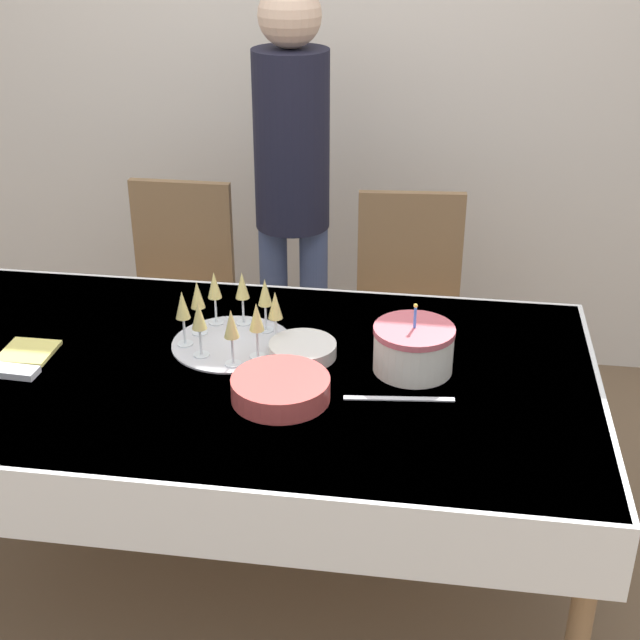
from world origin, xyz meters
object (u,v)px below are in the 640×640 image
at_px(dining_chair_far_right, 408,311).
at_px(person_standing, 292,173).
at_px(champagne_tray, 230,318).
at_px(plate_stack_main, 281,389).
at_px(dining_chair_far_left, 179,296).
at_px(plate_stack_dessert, 303,350).
at_px(birthday_cake, 413,349).

distance_m(dining_chair_far_right, person_standing, 0.68).
bearing_deg(dining_chair_far_right, champagne_tray, -123.51).
xyz_separation_m(plate_stack_main, person_standing, (-0.17, 1.14, 0.24)).
bearing_deg(plate_stack_main, dining_chair_far_left, 120.40).
xyz_separation_m(plate_stack_main, plate_stack_dessert, (0.02, 0.24, -0.01)).
xyz_separation_m(dining_chair_far_right, birthday_cake, (0.05, -0.83, 0.29)).
bearing_deg(person_standing, plate_stack_dessert, -78.19).
distance_m(dining_chair_far_right, birthday_cake, 0.88).
bearing_deg(dining_chair_far_right, dining_chair_far_left, 179.98).
xyz_separation_m(dining_chair_far_left, plate_stack_main, (0.61, -1.04, 0.25)).
xyz_separation_m(birthday_cake, person_standing, (-0.51, 0.93, 0.21)).
distance_m(dining_chair_far_left, person_standing, 0.67).
xyz_separation_m(dining_chair_far_right, champagne_tray, (-0.50, -0.75, 0.31)).
relative_size(dining_chair_far_left, champagne_tray, 2.67).
bearing_deg(dining_chair_far_left, plate_stack_dessert, -51.69).
bearing_deg(dining_chair_far_left, dining_chair_far_right, -0.02).
bearing_deg(plate_stack_main, birthday_cake, 31.66).
bearing_deg(person_standing, dining_chair_far_right, -11.58).
bearing_deg(dining_chair_far_right, plate_stack_dessert, -108.87).
xyz_separation_m(dining_chair_far_left, plate_stack_dessert, (0.63, -0.80, 0.24)).
xyz_separation_m(dining_chair_far_left, person_standing, (0.44, 0.09, 0.49)).
height_order(dining_chair_far_left, plate_stack_main, dining_chair_far_left).
distance_m(dining_chair_far_left, plate_stack_dessert, 1.05).
xyz_separation_m(dining_chair_far_left, birthday_cake, (0.96, -0.83, 0.29)).
xyz_separation_m(dining_chair_far_left, champagne_tray, (0.41, -0.75, 0.31)).
relative_size(champagne_tray, person_standing, 0.21).
distance_m(dining_chair_far_left, dining_chair_far_right, 0.90).
relative_size(plate_stack_main, person_standing, 0.16).
distance_m(plate_stack_main, plate_stack_dessert, 0.24).
distance_m(dining_chair_far_right, plate_stack_dessert, 0.88).
relative_size(dining_chair_far_right, champagne_tray, 2.67).
relative_size(dining_chair_far_right, person_standing, 0.57).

